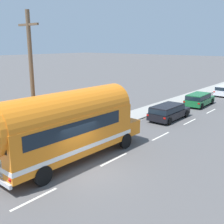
{
  "coord_description": "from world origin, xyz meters",
  "views": [
    {
      "loc": [
        9.53,
        -9.53,
        6.64
      ],
      "look_at": [
        -1.83,
        4.16,
        2.22
      ],
      "focal_mm": 44.0,
      "sensor_mm": 36.0,
      "label": 1
    }
  ],
  "objects_px": {
    "utility_pole": "(32,83)",
    "car_lead": "(168,111)",
    "painted_bus": "(63,125)",
    "car_second": "(199,99)"
  },
  "relations": [
    {
      "from": "car_lead",
      "to": "car_second",
      "type": "xyz_separation_m",
      "value": [
        -0.18,
        7.3,
        -0.01
      ]
    },
    {
      "from": "utility_pole",
      "to": "painted_bus",
      "type": "height_order",
      "value": "utility_pole"
    },
    {
      "from": "utility_pole",
      "to": "painted_bus",
      "type": "bearing_deg",
      "value": 2.33
    },
    {
      "from": "utility_pole",
      "to": "car_second",
      "type": "distance_m",
      "value": 20.05
    },
    {
      "from": "painted_bus",
      "to": "car_second",
      "type": "xyz_separation_m",
      "value": [
        -0.16,
        19.49,
        -1.51
      ]
    },
    {
      "from": "car_second",
      "to": "utility_pole",
      "type": "bearing_deg",
      "value": -96.67
    },
    {
      "from": "painted_bus",
      "to": "car_lead",
      "type": "height_order",
      "value": "painted_bus"
    },
    {
      "from": "utility_pole",
      "to": "car_lead",
      "type": "relative_size",
      "value": 1.79
    },
    {
      "from": "car_lead",
      "to": "car_second",
      "type": "relative_size",
      "value": 0.99
    },
    {
      "from": "utility_pole",
      "to": "car_lead",
      "type": "height_order",
      "value": "utility_pole"
    }
  ]
}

